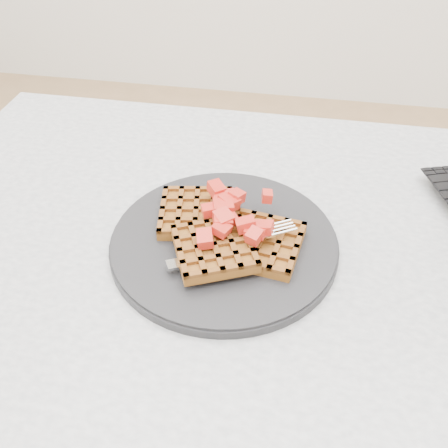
# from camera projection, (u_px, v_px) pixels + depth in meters

# --- Properties ---
(table) EXTENTS (1.20, 0.80, 0.75)m
(table) POSITION_uv_depth(u_px,v_px,m) (298.00, 325.00, 0.71)
(table) COLOR silver
(table) RESTS_ON ground
(plate) EXTENTS (0.30, 0.30, 0.02)m
(plate) POSITION_uv_depth(u_px,v_px,m) (224.00, 242.00, 0.66)
(plate) COLOR black
(plate) RESTS_ON table
(waffles) EXTENTS (0.21, 0.19, 0.03)m
(waffles) POSITION_uv_depth(u_px,v_px,m) (224.00, 233.00, 0.65)
(waffles) COLOR #90561E
(waffles) RESTS_ON plate
(strawberry_pile) EXTENTS (0.15, 0.15, 0.02)m
(strawberry_pile) POSITION_uv_depth(u_px,v_px,m) (224.00, 216.00, 0.63)
(strawberry_pile) COLOR #A80700
(strawberry_pile) RESTS_ON waffles
(fork) EXTENTS (0.17, 0.11, 0.02)m
(fork) POSITION_uv_depth(u_px,v_px,m) (241.00, 249.00, 0.63)
(fork) COLOR silver
(fork) RESTS_ON plate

